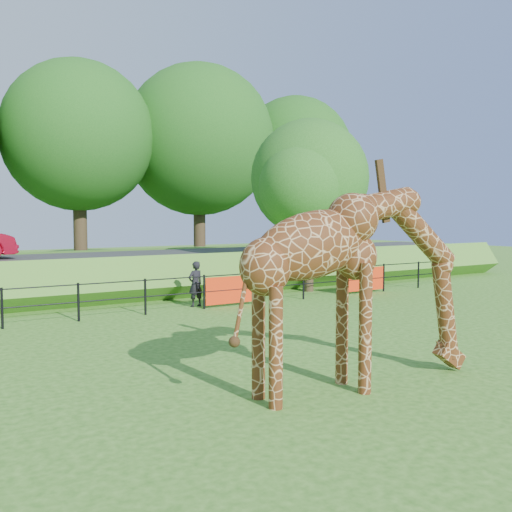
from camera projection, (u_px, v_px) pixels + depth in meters
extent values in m
plane|color=#2E6519|center=(309.00, 378.00, 10.51)|extent=(90.00, 90.00, 0.00)
cube|color=#2E6519|center=(77.00, 273.00, 23.47)|extent=(40.00, 9.00, 1.30)
cube|color=#323235|center=(87.00, 258.00, 22.16)|extent=(40.00, 5.00, 0.12)
imported|color=black|center=(195.00, 284.00, 18.73)|extent=(0.60, 0.45, 1.50)
cylinder|color=#342517|center=(309.00, 251.00, 22.50)|extent=(0.36, 0.36, 3.20)
sphere|color=#1D5517|center=(310.00, 178.00, 22.30)|extent=(4.60, 4.60, 4.60)
sphere|color=#1D5517|center=(321.00, 191.00, 23.53)|extent=(3.45, 3.45, 3.45)
sphere|color=#1D5517|center=(302.00, 186.00, 21.25)|extent=(3.22, 3.22, 3.22)
cylinder|color=#342517|center=(80.00, 225.00, 29.87)|extent=(0.70, 0.70, 5.00)
sphere|color=#144813|center=(78.00, 136.00, 29.55)|extent=(7.80, 7.80, 7.80)
cylinder|color=#342517|center=(200.00, 224.00, 33.65)|extent=(0.70, 0.70, 5.00)
sphere|color=#144813|center=(199.00, 140.00, 33.31)|extent=(8.80, 8.80, 8.80)
cylinder|color=#342517|center=(295.00, 223.00, 37.42)|extent=(0.70, 0.70, 5.00)
sphere|color=#144813|center=(295.00, 154.00, 37.11)|extent=(7.40, 7.40, 7.40)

